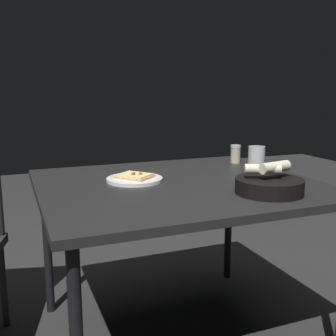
{
  "coord_description": "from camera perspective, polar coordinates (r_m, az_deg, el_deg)",
  "views": [
    {
      "loc": [
        -0.65,
        -1.52,
        1.1
      ],
      "look_at": [
        -0.01,
        0.1,
        0.76
      ],
      "focal_mm": 43.55,
      "sensor_mm": 36.0,
      "label": 1
    }
  ],
  "objects": [
    {
      "name": "pepper_shaker",
      "position": [
        2.15,
        9.43,
        1.81
      ],
      "size": [
        0.05,
        0.05,
        0.09
      ],
      "color": "#BFB299",
      "rests_on": "dining_table"
    },
    {
      "name": "dining_table",
      "position": [
        1.71,
        1.42,
        -3.81
      ],
      "size": [
        1.13,
        0.99,
        0.71
      ],
      "color": "black",
      "rests_on": "ground"
    },
    {
      "name": "beer_glass",
      "position": [
        1.89,
        12.25,
        0.88
      ],
      "size": [
        0.08,
        0.08,
        0.13
      ],
      "color": "silver",
      "rests_on": "dining_table"
    },
    {
      "name": "bread_basket",
      "position": [
        1.55,
        14.02,
        -2.22
      ],
      "size": [
        0.25,
        0.25,
        0.12
      ],
      "color": "black",
      "rests_on": "dining_table"
    },
    {
      "name": "pizza_plate",
      "position": [
        1.71,
        -4.7,
        -1.48
      ],
      "size": [
        0.24,
        0.24,
        0.04
      ],
      "color": "white",
      "rests_on": "dining_table"
    }
  ]
}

